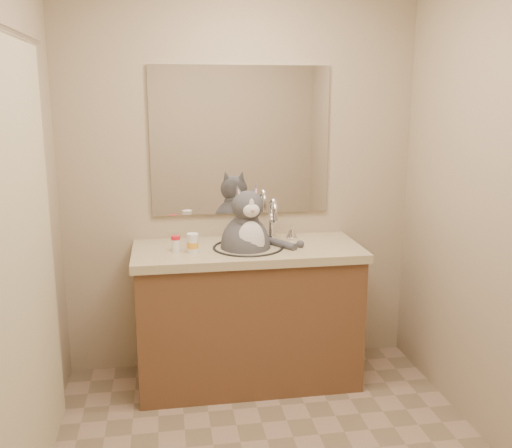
{
  "coord_description": "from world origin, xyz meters",
  "views": [
    {
      "loc": [
        -0.48,
        -2.25,
        1.72
      ],
      "look_at": [
        -0.0,
        0.65,
        1.06
      ],
      "focal_mm": 40.0,
      "sensor_mm": 36.0,
      "label": 1
    }
  ],
  "objects_px": {
    "cat": "(246,243)",
    "pill_bottle_redcap": "(176,244)",
    "grey_canister": "(191,241)",
    "pill_bottle_orange": "(193,243)"
  },
  "relations": [
    {
      "from": "cat",
      "to": "pill_bottle_redcap",
      "type": "distance_m",
      "value": 0.41
    },
    {
      "from": "grey_canister",
      "to": "pill_bottle_redcap",
      "type": "bearing_deg",
      "value": -136.26
    },
    {
      "from": "cat",
      "to": "pill_bottle_redcap",
      "type": "relative_size",
      "value": 6.42
    },
    {
      "from": "pill_bottle_orange",
      "to": "grey_canister",
      "type": "xyz_separation_m",
      "value": [
        -0.0,
        0.13,
        -0.02
      ]
    },
    {
      "from": "grey_canister",
      "to": "cat",
      "type": "bearing_deg",
      "value": -12.33
    },
    {
      "from": "cat",
      "to": "pill_bottle_redcap",
      "type": "xyz_separation_m",
      "value": [
        -0.41,
        -0.02,
        0.02
      ]
    },
    {
      "from": "pill_bottle_orange",
      "to": "grey_canister",
      "type": "distance_m",
      "value": 0.13
    },
    {
      "from": "pill_bottle_redcap",
      "to": "grey_canister",
      "type": "distance_m",
      "value": 0.13
    },
    {
      "from": "pill_bottle_redcap",
      "to": "pill_bottle_orange",
      "type": "relative_size",
      "value": 0.82
    },
    {
      "from": "cat",
      "to": "grey_canister",
      "type": "bearing_deg",
      "value": 159.08
    }
  ]
}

